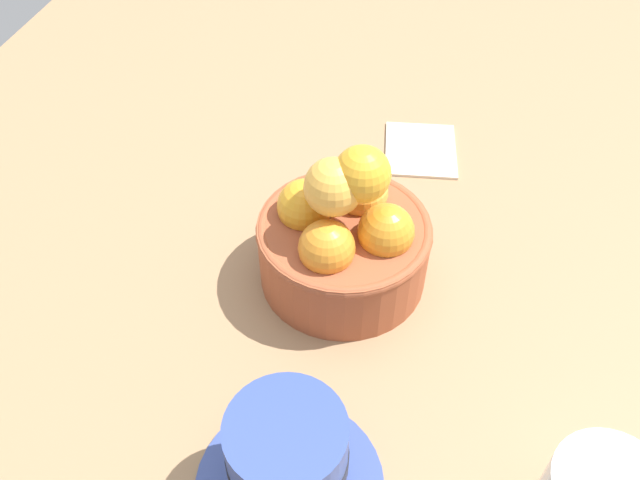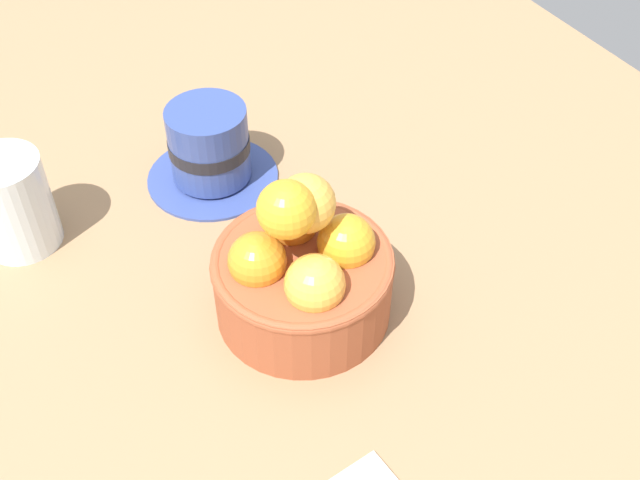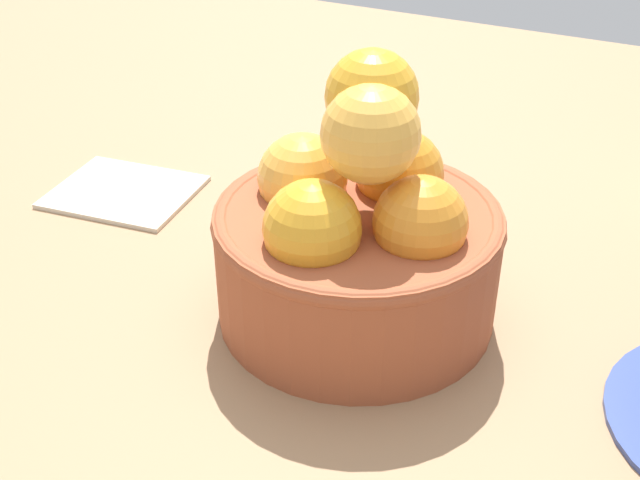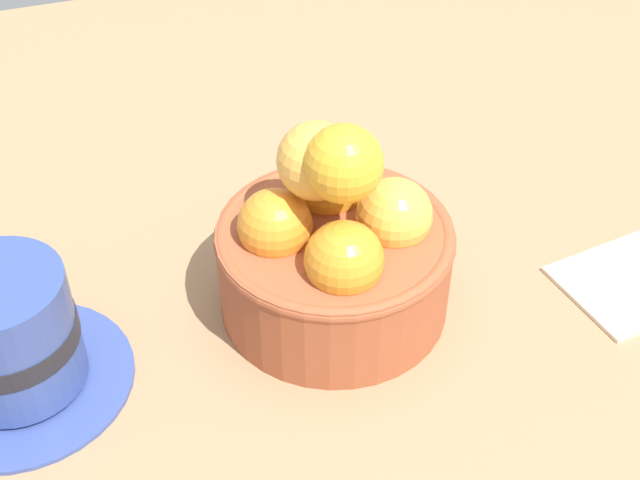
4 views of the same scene
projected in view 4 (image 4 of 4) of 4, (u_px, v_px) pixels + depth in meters
ground_plane at (333, 323)px, 57.18cm from camera, size 157.46×103.88×3.72cm
terracotta_bowl at (335, 247)px, 52.81cm from camera, size 14.75×14.75×14.19cm
coffee_cup at (9, 336)px, 48.70cm from camera, size 13.02×13.02×8.11cm
folded_napkin at (633, 281)px, 57.20cm from camera, size 10.03×8.62×0.60cm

